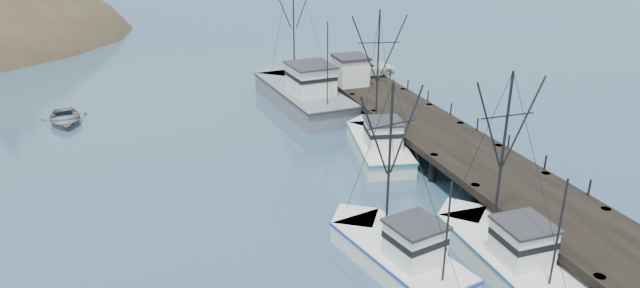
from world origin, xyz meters
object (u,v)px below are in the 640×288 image
object	(u,v)px
trawler_near	(502,251)
work_vessel	(301,93)
trawler_mid	(396,253)
motorboat	(65,123)
pickup_truck	(369,67)
pier_shed	(351,70)
trawler_far	(378,144)
pier	(431,130)

from	to	relation	value
trawler_near	work_vessel	world-z (taller)	work_vessel
trawler_mid	motorboat	xyz separation A→B (m)	(-17.98, 29.80, -0.82)
trawler_mid	pickup_truck	xyz separation A→B (m)	(11.15, 29.20, 1.98)
trawler_near	pickup_truck	size ratio (longest dim) A/B	1.86
pickup_truck	motorboat	xyz separation A→B (m)	(-29.12, 0.60, -2.80)
pier_shed	pickup_truck	distance (m)	3.95
trawler_far	pier	bearing A→B (deg)	-9.35
pickup_truck	work_vessel	bearing A→B (deg)	104.02
trawler_near	trawler_mid	xyz separation A→B (m)	(-5.34, 1.70, -0.00)
pier	pickup_truck	xyz separation A→B (m)	(1.50, 15.63, 1.11)
trawler_far	work_vessel	distance (m)	13.82
pier_shed	motorboat	world-z (taller)	pier_shed
pier	trawler_mid	distance (m)	16.67
trawler_mid	pier_shed	world-z (taller)	trawler_mid
trawler_far	pickup_truck	xyz separation A→B (m)	(5.69, 14.94, 1.98)
trawler_near	trawler_far	distance (m)	15.95
motorboat	pickup_truck	bearing A→B (deg)	-7.70
pier_shed	trawler_near	bearing A→B (deg)	-95.64
trawler_far	motorboat	bearing A→B (deg)	146.45
pier	trawler_far	world-z (taller)	trawler_far
pickup_truck	trawler_mid	bearing A→B (deg)	163.72
trawler_near	work_vessel	xyz separation A→B (m)	(-1.82, 29.63, 0.41)
trawler_mid	pickup_truck	world-z (taller)	trawler_mid
pickup_truck	motorboat	bearing A→B (deg)	93.44
work_vessel	trawler_mid	bearing A→B (deg)	-97.19
pier_shed	motorboat	distance (m)	26.53
work_vessel	motorboat	world-z (taller)	work_vessel
trawler_mid	trawler_near	bearing A→B (deg)	-17.62
work_vessel	motorboat	size ratio (longest dim) A/B	3.07
pier	trawler_near	size ratio (longest dim) A/B	4.13
pier	trawler_near	world-z (taller)	trawler_near
trawler_far	work_vessel	world-z (taller)	work_vessel
trawler_near	pier_shed	size ratio (longest dim) A/B	3.33
work_vessel	pier_shed	distance (m)	5.26
pier	pier_shed	bearing A→B (deg)	96.51
trawler_near	pickup_truck	bearing A→B (deg)	79.36
pickup_truck	pier	bearing A→B (deg)	179.13
trawler_near	trawler_far	bearing A→B (deg)	89.57
trawler_mid	pier_shed	xyz separation A→B (m)	(8.15, 26.71, 2.60)
pier	trawler_far	xyz separation A→B (m)	(-4.19, 0.69, -0.87)
trawler_near	trawler_mid	distance (m)	5.60
trawler_near	work_vessel	size ratio (longest dim) A/B	0.62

